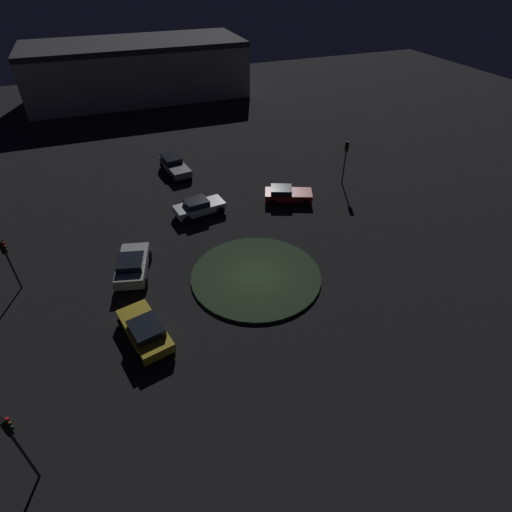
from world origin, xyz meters
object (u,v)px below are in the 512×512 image
car_white (199,207)px  traffic_light_southwest (346,154)px  car_red (287,194)px  car_silver (132,265)px  traffic_light_northeast (14,438)px  store_building (137,69)px  traffic_light_east_near (7,255)px  car_grey (175,165)px  car_yellow (145,330)px

car_white → traffic_light_southwest: (-13.97, -0.50, 2.17)m
car_red → traffic_light_southwest: bearing=32.3°
car_silver → car_red: bearing=-54.3°
traffic_light_southwest → traffic_light_northeast: bearing=-2.2°
traffic_light_northeast → store_building: 55.12m
traffic_light_east_near → traffic_light_northeast: bearing=-66.7°
car_grey → traffic_light_northeast: traffic_light_northeast is taller
store_building → car_grey: bearing=89.1°
traffic_light_southwest → store_building: size_ratio=0.14×
traffic_light_east_near → store_building: store_building is taller
car_yellow → traffic_light_east_near: size_ratio=1.21×
car_red → store_building: 36.95m
car_grey → car_red: bearing=33.5°
car_white → store_building: (-0.64, -35.59, 2.94)m
traffic_light_northeast → traffic_light_east_near: traffic_light_northeast is taller
car_grey → car_silver: bearing=-30.4°
car_silver → car_red: car_silver is taller
car_silver → car_yellow: size_ratio=0.99×
car_silver → traffic_light_southwest: size_ratio=1.11×
car_white → store_building: store_building is taller
traffic_light_northeast → car_red: bearing=8.2°
traffic_light_southwest → store_building: store_building is taller
car_grey → store_building: (-0.83, -27.06, 2.93)m
car_white → store_building: bearing=81.5°
traffic_light_northeast → traffic_light_southwest: 31.84m
car_yellow → traffic_light_southwest: traffic_light_southwest is taller
car_silver → traffic_light_northeast: (5.68, 12.16, 2.29)m
car_grey → car_white: (-0.19, 8.53, -0.01)m
car_grey → store_building: store_building is taller
traffic_light_northeast → store_building: (-12.53, -53.67, 0.59)m
car_silver → car_white: 8.58m
traffic_light_northeast → traffic_light_east_near: size_ratio=1.16×
car_red → traffic_light_east_near: traffic_light_east_near is taller
car_yellow → car_red: 18.22m
car_silver → store_building: bearing=5.3°
car_white → car_grey: bearing=83.8°
car_red → store_building: size_ratio=0.15×
traffic_light_northeast → store_building: bearing=43.3°
car_red → car_white: 7.78m
car_white → car_yellow: bearing=-125.3°
car_red → store_building: (7.12, -36.13, 3.02)m
car_yellow → store_building: 48.25m
traffic_light_southwest → store_building: bearing=-107.1°
car_silver → car_red: size_ratio=1.02×
car_white → traffic_light_east_near: 14.26m
store_building → traffic_light_northeast: bearing=77.7°
traffic_light_southwest → traffic_light_east_near: 27.78m
car_silver → car_white: car_silver is taller
car_yellow → traffic_light_southwest: (-20.33, -12.55, 2.22)m
car_yellow → traffic_light_northeast: 8.52m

